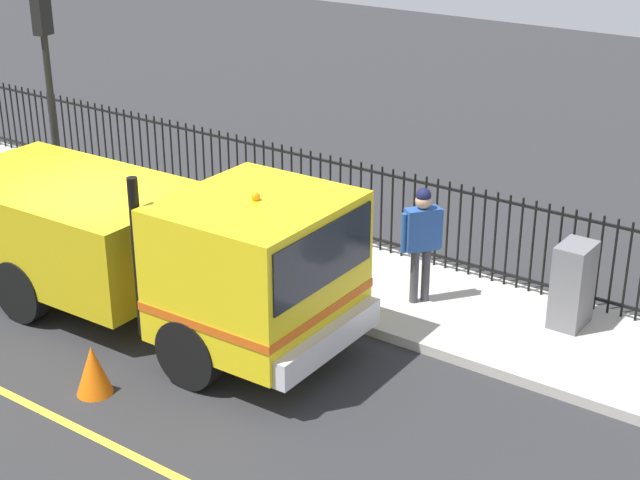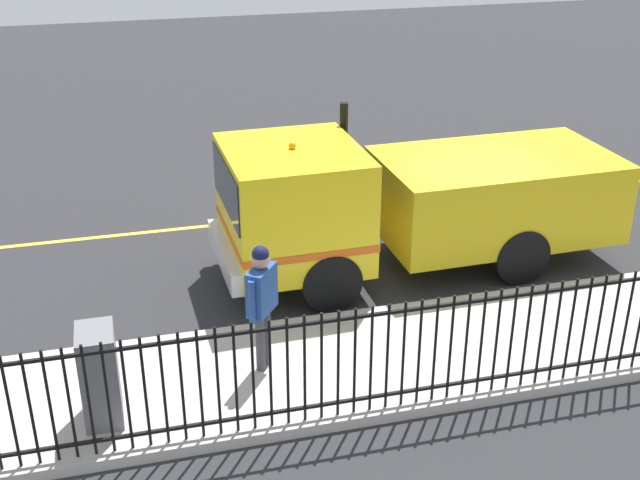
# 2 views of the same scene
# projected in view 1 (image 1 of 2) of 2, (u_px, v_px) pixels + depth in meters

# --- Properties ---
(ground_plane) EXTENTS (50.52, 50.52, 0.00)m
(ground_plane) POSITION_uv_depth(u_px,v_px,m) (100.00, 298.00, 14.97)
(ground_plane) COLOR #2B2B2D
(ground_plane) RESTS_ON ground
(sidewalk_slab) EXTENTS (2.57, 22.96, 0.15)m
(sidewalk_slab) POSITION_uv_depth(u_px,v_px,m) (216.00, 239.00, 16.94)
(sidewalk_slab) COLOR #B7B2A8
(sidewalk_slab) RESTS_ON ground
(work_truck) EXTENTS (2.49, 6.85, 2.69)m
(work_truck) POSITION_uv_depth(u_px,v_px,m) (161.00, 244.00, 13.62)
(work_truck) COLOR yellow
(work_truck) RESTS_ON ground
(worker_standing) EXTENTS (0.55, 0.49, 1.80)m
(worker_standing) POSITION_uv_depth(u_px,v_px,m) (422.00, 233.00, 14.11)
(worker_standing) COLOR #264C99
(worker_standing) RESTS_ON sidewalk_slab
(iron_fence) EXTENTS (0.04, 19.55, 1.48)m
(iron_fence) POSITION_uv_depth(u_px,v_px,m) (255.00, 177.00, 17.47)
(iron_fence) COLOR black
(iron_fence) RESTS_ON sidewalk_slab
(traffic_light_near) EXTENTS (0.33, 0.26, 4.16)m
(traffic_light_near) POSITION_uv_depth(u_px,v_px,m) (46.00, 56.00, 16.63)
(traffic_light_near) COLOR black
(traffic_light_near) RESTS_ON sidewalk_slab
(utility_cabinet) EXTENTS (0.63, 0.45, 1.24)m
(utility_cabinet) POSITION_uv_depth(u_px,v_px,m) (573.00, 285.00, 13.61)
(utility_cabinet) COLOR slate
(utility_cabinet) RESTS_ON sidewalk_slab
(traffic_cone) EXTENTS (0.47, 0.47, 0.67)m
(traffic_cone) POSITION_uv_depth(u_px,v_px,m) (93.00, 370.00, 12.30)
(traffic_cone) COLOR orange
(traffic_cone) RESTS_ON ground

